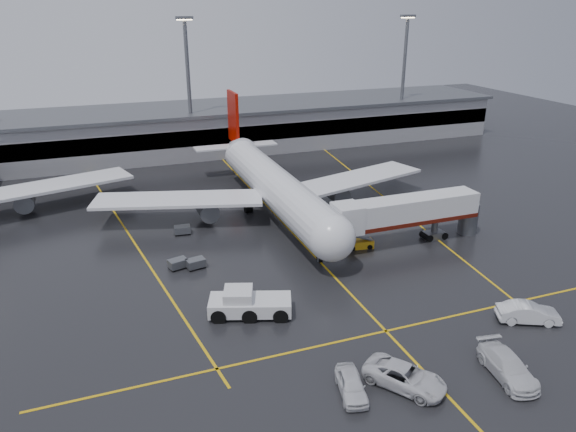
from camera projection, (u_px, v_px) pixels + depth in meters
name	position (u px, v px, depth m)	size (l,w,h in m)	color
ground	(297.00, 238.00, 67.37)	(220.00, 220.00, 0.00)	black
apron_line_centre	(297.00, 238.00, 67.37)	(0.25, 90.00, 0.02)	gold
apron_line_stop	(386.00, 331.00, 48.18)	(60.00, 0.25, 0.02)	gold
apron_line_left	(126.00, 230.00, 69.64)	(0.25, 70.00, 0.02)	gold
apron_line_right	(383.00, 197.00, 81.89)	(0.25, 70.00, 0.02)	gold
terminal	(211.00, 128.00, 107.59)	(122.00, 19.00, 8.60)	gray
light_mast_mid	(188.00, 81.00, 97.07)	(3.00, 1.20, 25.45)	#595B60
light_mast_right	(404.00, 71.00, 111.58)	(3.00, 1.20, 25.45)	#595B60
main_airliner	(272.00, 184.00, 74.28)	(48.80, 45.60, 14.10)	silver
jet_bridge	(407.00, 213.00, 64.52)	(19.90, 3.40, 6.05)	silver
pushback_tractor	(248.00, 304.00, 50.43)	(8.28, 5.46, 2.75)	silver
belt_loader	(360.00, 244.00, 64.54)	(3.39, 1.98, 2.03)	gold
service_van_a	(405.00, 377.00, 40.93)	(2.93, 6.36, 1.77)	silver
service_van_b	(508.00, 366.00, 42.05)	(2.53, 6.22, 1.81)	silver
service_van_c	(528.00, 313.00, 49.31)	(1.95, 5.59, 1.84)	silver
service_van_d	(351.00, 385.00, 40.20)	(1.87, 4.65, 1.58)	silver
baggage_cart_a	(196.00, 263.00, 59.47)	(2.20, 1.64, 1.12)	#595B60
baggage_cart_b	(178.00, 263.00, 59.41)	(2.28, 1.80, 1.12)	#595B60
baggage_cart_c	(182.00, 230.00, 68.29)	(2.11, 1.48, 1.12)	#595B60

